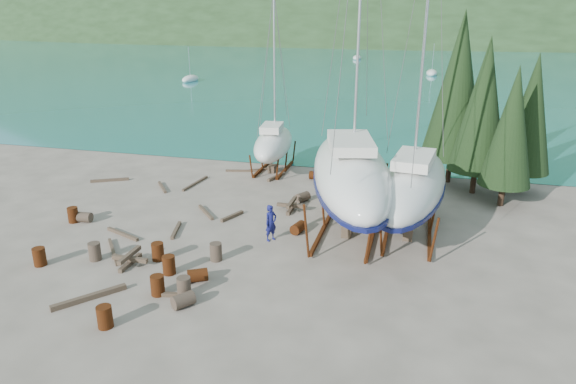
% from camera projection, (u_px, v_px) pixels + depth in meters
% --- Properties ---
extents(ground, '(600.00, 600.00, 0.00)m').
position_uv_depth(ground, '(229.00, 248.00, 25.91)').
color(ground, '#61574C').
rests_on(ground, ground).
extents(bay_water, '(700.00, 700.00, 0.00)m').
position_uv_depth(bay_water, '(414.00, 31.00, 313.23)').
color(bay_water, '#166070').
rests_on(bay_water, ground).
extents(far_hill, '(800.00, 360.00, 110.00)m').
position_uv_depth(far_hill, '(414.00, 31.00, 317.79)').
color(far_hill, '#1D3018').
rests_on(far_hill, ground).
extents(far_house_left, '(6.60, 5.60, 5.60)m').
position_uv_depth(far_house_left, '(257.00, 33.00, 212.63)').
color(far_house_left, beige).
rests_on(far_house_left, ground).
extents(far_house_center, '(6.60, 5.60, 5.60)m').
position_uv_depth(far_house_center, '(354.00, 34.00, 203.04)').
color(far_house_center, beige).
rests_on(far_house_center, ground).
extents(far_house_right, '(6.60, 5.60, 5.60)m').
position_uv_depth(far_house_right, '(487.00, 35.00, 191.05)').
color(far_house_right, beige).
rests_on(far_house_right, ground).
extents(cypress_near_right, '(3.60, 3.60, 10.00)m').
position_uv_depth(cypress_near_right, '(483.00, 105.00, 31.93)').
color(cypress_near_right, black).
rests_on(cypress_near_right, ground).
extents(cypress_mid_right, '(3.06, 3.06, 8.50)m').
position_uv_depth(cypress_mid_right, '(511.00, 127.00, 30.04)').
color(cypress_mid_right, black).
rests_on(cypress_mid_right, ground).
extents(cypress_back_left, '(4.14, 4.14, 11.50)m').
position_uv_depth(cypress_back_left, '(458.00, 86.00, 33.83)').
color(cypress_back_left, black).
rests_on(cypress_back_left, ground).
extents(cypress_far_right, '(3.24, 3.24, 9.00)m').
position_uv_depth(cypress_far_right, '(531.00, 114.00, 32.32)').
color(cypress_far_right, black).
rests_on(cypress_far_right, ground).
extents(moored_boat_left, '(2.00, 5.00, 6.05)m').
position_uv_depth(moored_boat_left, '(190.00, 79.00, 87.70)').
color(moored_boat_left, silver).
rests_on(moored_boat_left, ground).
extents(moored_boat_mid, '(2.00, 5.00, 6.05)m').
position_uv_depth(moored_boat_mid, '(432.00, 73.00, 96.35)').
color(moored_boat_mid, silver).
rests_on(moored_boat_mid, ground).
extents(moored_boat_far, '(2.00, 5.00, 6.05)m').
position_uv_depth(moored_boat_far, '(357.00, 58.00, 128.03)').
color(moored_boat_far, silver).
rests_on(moored_boat_far, ground).
extents(large_sailboat_near, '(6.88, 13.74, 20.78)m').
position_uv_depth(large_sailboat_near, '(351.00, 172.00, 26.86)').
color(large_sailboat_near, silver).
rests_on(large_sailboat_near, ground).
extents(large_sailboat_far, '(4.52, 11.26, 17.32)m').
position_uv_depth(large_sailboat_far, '(412.00, 185.00, 26.57)').
color(large_sailboat_far, silver).
rests_on(large_sailboat_far, ground).
extents(small_sailboat_shore, '(3.41, 8.27, 12.85)m').
position_uv_depth(small_sailboat_shore, '(273.00, 143.00, 37.90)').
color(small_sailboat_shore, silver).
rests_on(small_sailboat_shore, ground).
extents(worker, '(0.79, 0.85, 1.94)m').
position_uv_depth(worker, '(271.00, 223.00, 26.52)').
color(worker, '#121451').
rests_on(worker, ground).
extents(drum_0, '(0.58, 0.58, 0.88)m').
position_uv_depth(drum_0, '(39.00, 257.00, 24.05)').
color(drum_0, '#54250E').
rests_on(drum_0, ground).
extents(drum_1, '(0.99, 1.05, 0.58)m').
position_uv_depth(drum_1, '(183.00, 300.00, 20.70)').
color(drum_1, '#2D2823').
rests_on(drum_1, ground).
extents(drum_3, '(0.58, 0.58, 0.88)m').
position_uv_depth(drum_3, '(105.00, 317.00, 19.31)').
color(drum_3, '#54250E').
rests_on(drum_3, ground).
extents(drum_4, '(0.89, 0.59, 0.58)m').
position_uv_depth(drum_4, '(316.00, 175.00, 36.49)').
color(drum_4, '#54250E').
rests_on(drum_4, ground).
extents(drum_5, '(0.58, 0.58, 0.88)m').
position_uv_depth(drum_5, '(184.00, 287.00, 21.40)').
color(drum_5, '#2D2823').
rests_on(drum_5, ground).
extents(drum_6, '(0.79, 1.00, 0.58)m').
position_uv_depth(drum_6, '(298.00, 228.00, 27.65)').
color(drum_6, '#54250E').
rests_on(drum_6, ground).
extents(drum_7, '(0.58, 0.58, 0.88)m').
position_uv_depth(drum_7, '(158.00, 285.00, 21.53)').
color(drum_7, '#54250E').
rests_on(drum_7, ground).
extents(drum_8, '(0.58, 0.58, 0.88)m').
position_uv_depth(drum_8, '(73.00, 215.00, 29.00)').
color(drum_8, '#54250E').
rests_on(drum_8, ground).
extents(drum_10, '(0.58, 0.58, 0.88)m').
position_uv_depth(drum_10, '(158.00, 252.00, 24.57)').
color(drum_10, '#54250E').
rests_on(drum_10, ground).
extents(drum_11, '(0.95, 1.05, 0.58)m').
position_uv_depth(drum_11, '(303.00, 197.00, 32.23)').
color(drum_11, '#2D2823').
rests_on(drum_11, ground).
extents(drum_12, '(1.05, 0.94, 0.58)m').
position_uv_depth(drum_12, '(198.00, 275.00, 22.67)').
color(drum_12, '#54250E').
rests_on(drum_12, ground).
extents(drum_14, '(0.58, 0.58, 0.88)m').
position_uv_depth(drum_14, '(169.00, 265.00, 23.26)').
color(drum_14, '#54250E').
rests_on(drum_14, ground).
extents(drum_15, '(0.93, 0.65, 0.58)m').
position_uv_depth(drum_15, '(84.00, 217.00, 29.08)').
color(drum_15, '#2D2823').
rests_on(drum_15, ground).
extents(drum_16, '(0.58, 0.58, 0.88)m').
position_uv_depth(drum_16, '(95.00, 251.00, 24.57)').
color(drum_16, '#2D2823').
rests_on(drum_16, ground).
extents(drum_17, '(0.58, 0.58, 0.88)m').
position_uv_depth(drum_17, '(216.00, 252.00, 24.54)').
color(drum_17, '#2D2823').
rests_on(drum_17, ground).
extents(timber_0, '(2.40, 0.66, 0.14)m').
position_uv_depth(timber_0, '(242.00, 171.00, 38.29)').
color(timber_0, brown).
rests_on(timber_0, ground).
extents(timber_2, '(2.39, 1.37, 0.19)m').
position_uv_depth(timber_2, '(110.00, 180.00, 36.10)').
color(timber_2, brown).
rests_on(timber_2, ground).
extents(timber_3, '(2.08, 2.50, 0.15)m').
position_uv_depth(timber_3, '(113.00, 251.00, 25.40)').
color(timber_3, brown).
rests_on(timber_3, ground).
extents(timber_4, '(0.73, 2.13, 0.17)m').
position_uv_depth(timber_4, '(176.00, 230.00, 27.85)').
color(timber_4, brown).
rests_on(timber_4, ground).
extents(timber_6, '(0.82, 2.07, 0.19)m').
position_uv_depth(timber_6, '(277.00, 177.00, 36.84)').
color(timber_6, brown).
rests_on(timber_6, ground).
extents(timber_7, '(1.76, 0.51, 0.17)m').
position_uv_depth(timber_7, '(174.00, 295.00, 21.49)').
color(timber_7, brown).
rests_on(timber_7, ground).
extents(timber_8, '(0.85, 1.70, 0.19)m').
position_uv_depth(timber_8, '(232.00, 216.00, 29.72)').
color(timber_8, brown).
rests_on(timber_8, ground).
extents(timber_9, '(1.80, 1.32, 0.15)m').
position_uv_depth(timber_9, '(262.00, 169.00, 38.63)').
color(timber_9, brown).
rests_on(timber_9, ground).
extents(timber_10, '(1.70, 1.88, 0.16)m').
position_uv_depth(timber_10, '(206.00, 212.00, 30.35)').
color(timber_10, brown).
rests_on(timber_10, ground).
extents(timber_12, '(2.39, 1.10, 0.17)m').
position_uv_depth(timber_12, '(123.00, 234.00, 27.37)').
color(timber_12, brown).
rests_on(timber_12, ground).
extents(timber_15, '(0.48, 3.21, 0.15)m').
position_uv_depth(timber_15, '(195.00, 183.00, 35.47)').
color(timber_15, brown).
rests_on(timber_15, ground).
extents(timber_16, '(2.11, 2.53, 0.23)m').
position_uv_depth(timber_16, '(89.00, 297.00, 21.26)').
color(timber_16, brown).
rests_on(timber_16, ground).
extents(timber_17, '(1.52, 1.87, 0.16)m').
position_uv_depth(timber_17, '(162.00, 187.00, 34.69)').
color(timber_17, brown).
rests_on(timber_17, ground).
extents(timber_pile_fore, '(1.80, 1.80, 0.60)m').
position_uv_depth(timber_pile_fore, '(130.00, 259.00, 24.15)').
color(timber_pile_fore, brown).
rests_on(timber_pile_fore, ground).
extents(timber_pile_aft, '(1.80, 1.80, 0.60)m').
position_uv_depth(timber_pile_aft, '(291.00, 206.00, 30.77)').
color(timber_pile_aft, brown).
rests_on(timber_pile_aft, ground).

